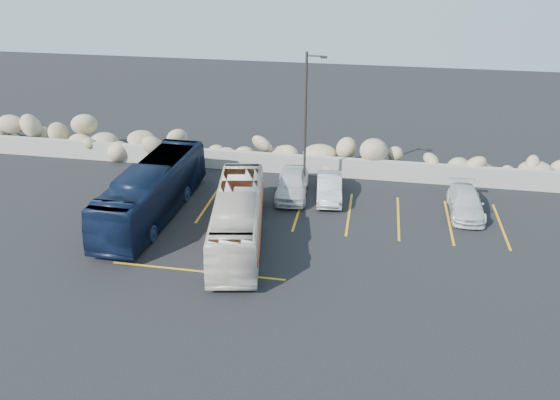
% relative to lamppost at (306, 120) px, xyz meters
% --- Properties ---
extents(ground, '(90.00, 90.00, 0.00)m').
position_rel_lamppost_xyz_m(ground, '(-2.56, -9.50, -4.30)').
color(ground, black).
rests_on(ground, ground).
extents(seawall, '(60.00, 0.40, 1.20)m').
position_rel_lamppost_xyz_m(seawall, '(-2.56, 2.50, -3.70)').
color(seawall, gray).
rests_on(seawall, ground).
extents(riprap_pile, '(54.00, 2.80, 2.60)m').
position_rel_lamppost_xyz_m(riprap_pile, '(-2.56, 3.70, -3.00)').
color(riprap_pile, tan).
rests_on(riprap_pile, ground).
extents(parking_lines, '(18.16, 9.36, 0.01)m').
position_rel_lamppost_xyz_m(parking_lines, '(2.09, -3.93, -4.29)').
color(parking_lines, orange).
rests_on(parking_lines, ground).
extents(lamppost, '(1.14, 0.18, 8.00)m').
position_rel_lamppost_xyz_m(lamppost, '(0.00, 0.00, 0.00)').
color(lamppost, '#302E2B').
rests_on(lamppost, ground).
extents(vintage_bus, '(3.73, 9.39, 2.55)m').
position_rel_lamppost_xyz_m(vintage_bus, '(-2.38, -6.38, -3.02)').
color(vintage_bus, silver).
rests_on(vintage_bus, ground).
extents(tour_coach, '(2.65, 10.17, 2.82)m').
position_rel_lamppost_xyz_m(tour_coach, '(-7.48, -4.49, -2.89)').
color(tour_coach, '#0F1A34').
rests_on(tour_coach, ground).
extents(car_a, '(2.06, 4.46, 1.48)m').
position_rel_lamppost_xyz_m(car_a, '(-0.65, -0.76, -3.56)').
color(car_a, silver).
rests_on(car_a, ground).
extents(car_b, '(1.77, 4.05, 1.29)m').
position_rel_lamppost_xyz_m(car_b, '(1.48, -0.74, -3.65)').
color(car_b, silver).
rests_on(car_b, ground).
extents(car_c, '(1.70, 4.18, 1.21)m').
position_rel_lamppost_xyz_m(car_c, '(8.85, -1.31, -3.69)').
color(car_c, silver).
rests_on(car_c, ground).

